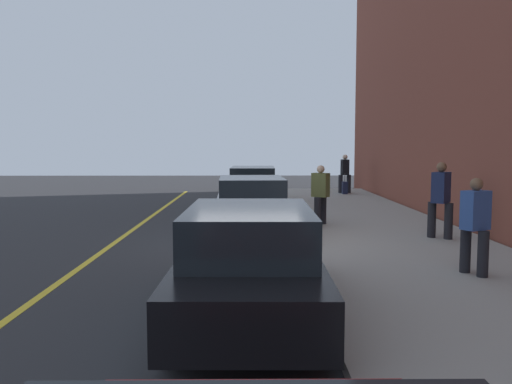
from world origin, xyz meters
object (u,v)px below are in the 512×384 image
Objects in this scene: parked_car_silver at (251,206)px; pedestrian_olive_coat at (320,193)px; parked_car_black at (250,262)px; pedestrian_black_coat at (345,172)px; rolling_suitcase at (345,188)px; pedestrian_blue_coat at (475,223)px; pedestrian_navy_coat at (441,198)px; parked_car_green at (253,187)px.

parked_car_silver is 2.11m from pedestrian_olive_coat.
parked_car_silver is (6.49, -0.03, -0.00)m from parked_car_black.
parked_car_silver is 2.69× the size of pedestrian_olive_coat.
pedestrian_black_coat is 1.93× the size of rolling_suitcase.
pedestrian_olive_coat is 9.42m from rolling_suitcase.
parked_car_black is 6.49m from parked_car_silver.
pedestrian_blue_coat is at bearing 178.01° from pedestrian_black_coat.
pedestrian_black_coat is (11.77, 0.14, -0.02)m from pedestrian_navy_coat.
parked_car_green is 5.21× the size of rolling_suitcase.
parked_car_silver is 4.61m from pedestrian_navy_coat.
pedestrian_olive_coat is at bearing 165.87° from rolling_suitcase.
pedestrian_navy_coat is 1.10× the size of pedestrian_olive_coat.
pedestrian_navy_coat reaches higher than parked_car_silver.
pedestrian_black_coat reaches higher than parked_car_silver.
parked_car_silver is at bearing -0.26° from parked_car_black.
rolling_suitcase is at bearing 1.16° from pedestrian_navy_coat.
pedestrian_black_coat is at bearing 0.70° from pedestrian_navy_coat.
parked_car_silver is 4.84× the size of rolling_suitcase.
pedestrian_navy_coat is at bearing -10.96° from pedestrian_blue_coat.
parked_car_black is 1.01× the size of parked_car_green.
pedestrian_olive_coat is 0.93× the size of pedestrian_black_coat.
parked_car_silver is at bearing 157.84° from pedestrian_black_coat.
pedestrian_navy_coat reaches higher than parked_car_green.
pedestrian_navy_coat is (-7.74, -4.35, 0.34)m from parked_car_green.
parked_car_black and parked_car_green have the same top height.
parked_car_green is 5.87m from pedestrian_olive_coat.
pedestrian_blue_coat is 1.00× the size of pedestrian_olive_coat.
pedestrian_navy_coat is 1.97× the size of rolling_suitcase.
pedestrian_olive_coat is (-5.57, -1.83, 0.26)m from parked_car_green.
pedestrian_navy_coat is at bearing -130.67° from pedestrian_olive_coat.
pedestrian_navy_coat is at bearing -40.51° from parked_car_black.
parked_car_black is 2.72× the size of pedestrian_black_coat.
pedestrian_navy_coat is at bearing -178.84° from rolling_suitcase.
parked_car_black is at bearing 165.37° from pedestrian_olive_coat.
pedestrian_olive_coat reaches higher than parked_car_black.
pedestrian_blue_coat is at bearing 178.27° from rolling_suitcase.
pedestrian_blue_coat is (-3.48, 0.67, -0.08)m from pedestrian_navy_coat.
parked_car_green is at bearing 18.16° from pedestrian_blue_coat.
pedestrian_navy_coat is 1.09× the size of pedestrian_blue_coat.
parked_car_black and parked_car_silver have the same top height.
parked_car_silver is 2.69× the size of pedestrian_blue_coat.
pedestrian_blue_coat is at bearing -65.41° from parked_car_black.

